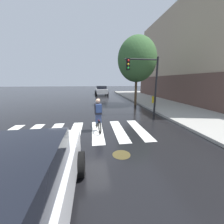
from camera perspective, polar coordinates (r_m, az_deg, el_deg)
ground_plane at (r=7.12m, az=-11.95°, el=-8.24°), size 120.00×120.00×0.00m
crosswalk_stripes at (r=7.16m, az=-15.13°, el=-8.25°), size 7.22×3.21×0.01m
manhole_cover at (r=5.02m, az=3.99°, el=-17.46°), size 0.64×0.64×0.01m
sedan_near at (r=2.85m, az=-39.04°, el=-27.57°), size 2.20×4.62×1.59m
sedan_mid at (r=25.37m, az=-4.56°, el=9.14°), size 2.34×4.82×1.65m
cyclist at (r=6.92m, az=-5.82°, el=-1.31°), size 0.39×1.71×1.69m
traffic_light_near at (r=10.28m, az=14.02°, el=14.39°), size 2.47×0.28×4.20m
fire_hydrant at (r=15.70m, az=16.87°, el=5.08°), size 0.33×0.22×0.78m
street_tree_near at (r=14.65m, az=10.48°, el=20.92°), size 3.84×3.84×6.83m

